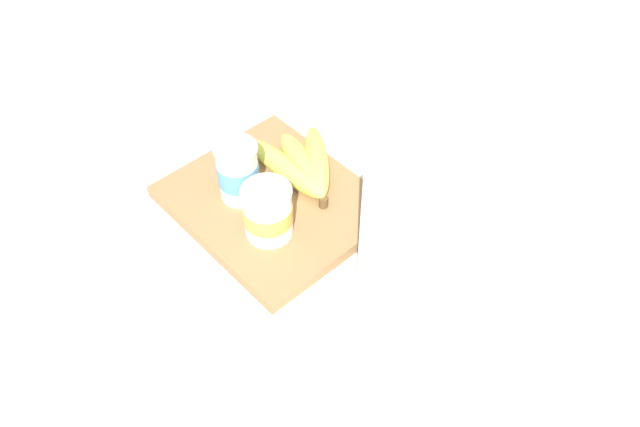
{
  "coord_description": "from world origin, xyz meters",
  "views": [
    {
      "loc": [
        -0.56,
        0.42,
        0.74
      ],
      "look_at": [
        -0.11,
        0.0,
        0.07
      ],
      "focal_mm": 37.0,
      "sensor_mm": 36.0,
      "label": 1
    }
  ],
  "objects_px": {
    "cereal_box": "(441,263)",
    "banana_bunch": "(302,165)",
    "yogurt_cup_back": "(238,172)",
    "yogurt_cup_front": "(268,212)",
    "cutting_board": "(273,202)"
  },
  "relations": [
    {
      "from": "cutting_board",
      "to": "cereal_box",
      "type": "bearing_deg",
      "value": -177.54
    },
    {
      "from": "yogurt_cup_back",
      "to": "banana_bunch",
      "type": "xyz_separation_m",
      "value": [
        -0.03,
        -0.1,
        -0.03
      ]
    },
    {
      "from": "cereal_box",
      "to": "banana_bunch",
      "type": "distance_m",
      "value": 0.33
    },
    {
      "from": "cutting_board",
      "to": "yogurt_cup_back",
      "type": "distance_m",
      "value": 0.08
    },
    {
      "from": "yogurt_cup_front",
      "to": "banana_bunch",
      "type": "distance_m",
      "value": 0.13
    },
    {
      "from": "yogurt_cup_back",
      "to": "banana_bunch",
      "type": "relative_size",
      "value": 0.53
    },
    {
      "from": "cutting_board",
      "to": "yogurt_cup_front",
      "type": "distance_m",
      "value": 0.08
    },
    {
      "from": "cereal_box",
      "to": "banana_bunch",
      "type": "xyz_separation_m",
      "value": [
        0.31,
        -0.05,
        -0.09
      ]
    },
    {
      "from": "cereal_box",
      "to": "yogurt_cup_front",
      "type": "relative_size",
      "value": 3.2
    },
    {
      "from": "yogurt_cup_front",
      "to": "yogurt_cup_back",
      "type": "bearing_deg",
      "value": -9.97
    },
    {
      "from": "yogurt_cup_front",
      "to": "cereal_box",
      "type": "bearing_deg",
      "value": -166.85
    },
    {
      "from": "cutting_board",
      "to": "banana_bunch",
      "type": "height_order",
      "value": "banana_bunch"
    },
    {
      "from": "yogurt_cup_back",
      "to": "yogurt_cup_front",
      "type": "bearing_deg",
      "value": 170.03
    },
    {
      "from": "yogurt_cup_front",
      "to": "banana_bunch",
      "type": "relative_size",
      "value": 0.46
    },
    {
      "from": "cutting_board",
      "to": "banana_bunch",
      "type": "xyz_separation_m",
      "value": [
        0.01,
        -0.07,
        0.03
      ]
    }
  ]
}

